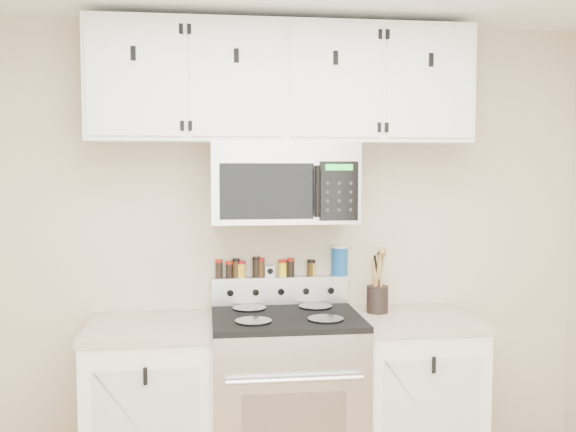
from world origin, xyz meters
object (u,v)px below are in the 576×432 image
(range, at_px, (286,402))
(utensil_crock, at_px, (377,297))
(salt_canister, at_px, (340,261))
(microwave, at_px, (283,183))

(range, xyz_separation_m, utensil_crock, (0.52, 0.11, 0.52))
(utensil_crock, bearing_deg, salt_canister, 136.03)
(microwave, bearing_deg, range, -90.23)
(range, distance_m, microwave, 1.15)
(microwave, relative_size, salt_canister, 4.48)
(microwave, distance_m, utensil_crock, 0.81)
(range, xyz_separation_m, microwave, (0.00, 0.13, 1.14))
(utensil_crock, bearing_deg, microwave, 178.50)
(range, distance_m, utensil_crock, 0.74)
(range, height_order, utensil_crock, utensil_crock)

